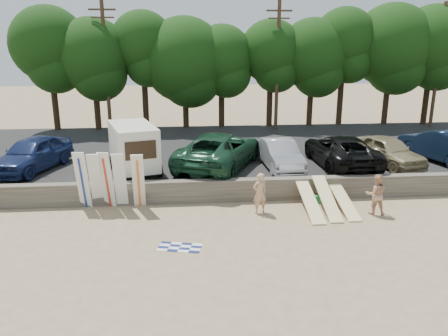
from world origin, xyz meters
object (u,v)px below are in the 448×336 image
Objects in this scene: beachgoer_b at (376,194)px; car_2 at (280,154)px; car_5 at (443,145)px; car_0 at (32,154)px; car_4 at (388,151)px; box_trailer at (133,146)px; car_1 at (219,150)px; beachgoer_a at (260,193)px; cooler at (317,199)px; car_3 at (341,150)px.

car_2 is at bearing -48.93° from beachgoer_b.
car_2 is at bearing -9.60° from car_5.
car_0 is 1.12× the size of car_4.
car_1 is at bearing -8.91° from box_trailer.
car_5 reaches higher than car_4.
beachgoer_b is at bearing -2.08° from car_0.
car_4 is at bearing -4.74° from car_5.
box_trailer is 13.00m from car_4.
beachgoer_b is at bearing 155.60° from beachgoer_a.
cooler is at bearing 1.00° from car_0.
car_0 is at bearing -13.82° from car_5.
car_5 reaches higher than beachgoer_b.
car_0 reaches higher than beachgoer_b.
car_4 is 2.55× the size of beachgoer_a.
cooler is (2.77, 0.97, -0.71)m from beachgoer_a.
cooler is (13.40, -4.00, -1.39)m from car_0.
box_trailer is 5.18m from car_0.
box_trailer is at bearing 8.30° from car_0.
car_1 reaches higher than cooler.
box_trailer reaches higher than car_5.
car_5 is at bearing 0.81° from car_2.
car_4 is at bearing -2.04° from car_2.
car_5 is at bearing 50.01° from cooler.
beachgoer_a is at bearing 41.16° from car_3.
cooler is (8.31, -3.16, -1.87)m from box_trailer.
car_0 is 18.09m from car_4.
box_trailer is 2.40× the size of beachgoer_b.
beachgoer_a is at bearing -7.42° from car_0.
car_2 is at bearing 131.68° from cooler.
box_trailer reaches higher than beachgoer_a.
car_4 reaches higher than cooler.
beachgoer_a is at bearing -136.49° from cooler.
car_5 is 8.98m from cooler.
beachgoer_a is 4.57× the size of cooler.
box_trailer is 0.94× the size of car_2.
car_4 is (8.75, -0.37, -0.15)m from car_1.
car_0 is 0.87× the size of car_3.
car_3 is at bearing -10.16° from car_5.
box_trailer is at bearing -176.59° from cooler.
beachgoer_a is at bearing 2.44° from beachgoer_b.
box_trailer reaches higher than beachgoer_b.
car_4 reaches higher than beachgoer_a.
car_0 reaches higher than beachgoer_a.
beachgoer_a is 1.02× the size of beachgoer_b.
car_0 is at bearing -172.36° from cooler.
cooler is at bearing 56.87° from car_3.
beachgoer_a is (5.54, -4.13, -1.16)m from box_trailer.
car_0 is 12.40m from car_2.
car_4 reaches higher than beachgoer_b.
car_1 is 3.79× the size of beachgoer_b.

